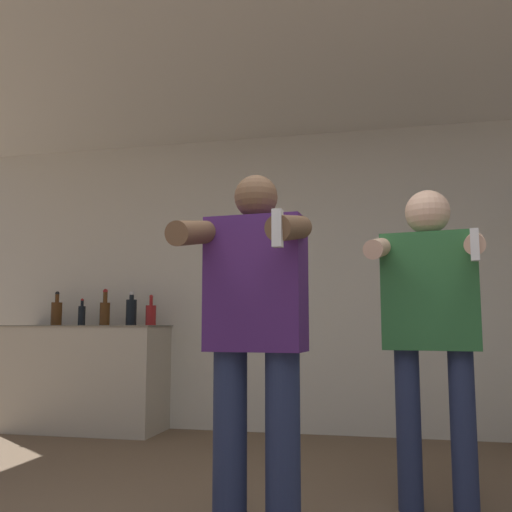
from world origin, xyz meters
TOP-DOWN VIEW (x-y plane):
  - wall_back at (0.00, 3.01)m, footprint 7.00×0.06m
  - ceiling_slab at (0.00, 1.49)m, footprint 7.00×3.50m
  - counter at (-2.11, 2.71)m, footprint 1.37×0.56m
  - bottle_dark_rum at (-2.19, 2.75)m, footprint 0.06×0.06m
  - bottle_brown_liquor at (-2.44, 2.75)m, footprint 0.09×0.09m
  - bottle_amber_bourbon at (-1.73, 2.75)m, footprint 0.09×0.09m
  - bottle_clear_vodka at (-1.55, 2.75)m, footprint 0.09×0.09m
  - bottle_short_whiskey at (-1.97, 2.75)m, footprint 0.09×0.09m
  - person_woman_foreground at (-0.14, 0.58)m, footprint 0.53×0.54m
  - person_man_side at (0.63, 1.11)m, footprint 0.58×0.54m

SIDE VIEW (x-z plane):
  - counter at x=-2.11m, z-range 0.00..0.89m
  - person_woman_foreground at x=-0.14m, z-range 0.10..1.66m
  - person_man_side at x=0.63m, z-range 0.17..1.74m
  - bottle_dark_rum at x=-2.19m, z-range 0.87..1.10m
  - bottle_clear_vodka at x=-1.55m, z-range 0.85..1.11m
  - bottle_brown_liquor at x=-2.44m, z-range 0.85..1.15m
  - bottle_short_whiskey at x=-1.97m, z-range 0.85..1.17m
  - bottle_amber_bourbon at x=-1.73m, z-range 0.87..1.16m
  - wall_back at x=0.00m, z-range 0.00..2.55m
  - ceiling_slab at x=0.00m, z-range 2.55..2.60m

